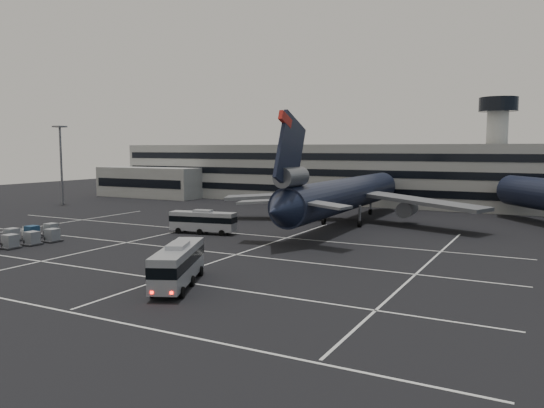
{
  "coord_description": "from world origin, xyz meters",
  "views": [
    {
      "loc": [
        46.2,
        -50.85,
        13.09
      ],
      "look_at": [
        10.06,
        17.1,
        5.0
      ],
      "focal_mm": 35.0,
      "sensor_mm": 36.0,
      "label": 1
    }
  ],
  "objects": [
    {
      "name": "ground",
      "position": [
        0.0,
        0.0,
        0.0
      ],
      "size": [
        260.0,
        260.0,
        0.0
      ],
      "primitive_type": "plane",
      "color": "black",
      "rests_on": "ground"
    },
    {
      "name": "terminal",
      "position": [
        -2.95,
        71.14,
        6.93
      ],
      "size": [
        125.0,
        26.0,
        24.0
      ],
      "color": "gray",
      "rests_on": "ground"
    },
    {
      "name": "uld_cluster",
      "position": [
        -18.78,
        -3.84,
        0.91
      ],
      "size": [
        8.25,
        15.07,
        1.87
      ],
      "rotation": [
        0.0,
        0.0,
        -0.12
      ],
      "color": "#2D2D30",
      "rests_on": "ground"
    },
    {
      "name": "hills",
      "position": [
        17.99,
        170.0,
        -12.07
      ],
      "size": [
        352.0,
        180.0,
        44.0
      ],
      "color": "#38332B",
      "rests_on": "ground"
    },
    {
      "name": "lightpole_left",
      "position": [
        -55.0,
        35.0,
        11.82
      ],
      "size": [
        2.4,
        2.4,
        18.28
      ],
      "color": "slate",
      "rests_on": "ground"
    },
    {
      "name": "bus_far",
      "position": [
        -1.15,
        15.48,
        2.02
      ],
      "size": [
        10.71,
        4.22,
        3.69
      ],
      "rotation": [
        0.0,
        0.0,
        1.75
      ],
      "color": "#9B9DA3",
      "rests_on": "ground"
    },
    {
      "name": "tug_a",
      "position": [
        -23.09,
        1.8,
        0.66
      ],
      "size": [
        1.45,
        2.36,
        1.49
      ],
      "rotation": [
        0.0,
        0.0,
        0.02
      ],
      "color": "silver",
      "rests_on": "ground"
    },
    {
      "name": "lane_markings",
      "position": [
        0.95,
        0.72,
        0.01
      ],
      "size": [
        90.0,
        55.62,
        0.01
      ],
      "color": "silver",
      "rests_on": "ground"
    },
    {
      "name": "bus_near",
      "position": [
        15.05,
        -11.33,
        2.26
      ],
      "size": [
        7.24,
        11.78,
        4.13
      ],
      "rotation": [
        0.0,
        0.0,
        0.42
      ],
      "color": "#9B9DA3",
      "rests_on": "ground"
    },
    {
      "name": "trijet_main",
      "position": [
        14.81,
        34.66,
        5.25
      ],
      "size": [
        47.45,
        57.56,
        18.08
      ],
      "rotation": [
        0.0,
        0.0,
        0.02
      ],
      "color": "black",
      "rests_on": "ground"
    }
  ]
}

